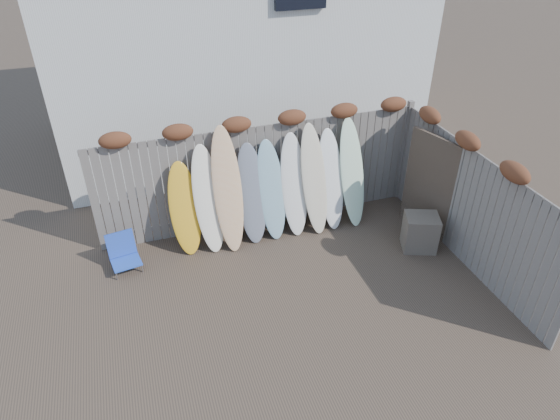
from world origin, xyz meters
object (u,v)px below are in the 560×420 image
object	(u,v)px
wooden_crate	(420,232)
lattice_panel	(433,187)
surfboard_0	(185,209)
beach_chair	(123,253)

from	to	relation	value
wooden_crate	lattice_panel	size ratio (longest dim) A/B	0.35
surfboard_0	beach_chair	bearing A→B (deg)	-169.06
beach_chair	surfboard_0	bearing A→B (deg)	10.96
lattice_panel	surfboard_0	size ratio (longest dim) A/B	1.13
lattice_panel	beach_chair	bearing A→B (deg)	156.05
lattice_panel	surfboard_0	world-z (taller)	lattice_panel
wooden_crate	surfboard_0	distance (m)	4.18
surfboard_0	lattice_panel	bearing A→B (deg)	-11.55
wooden_crate	lattice_panel	xyz separation A→B (m)	(0.42, 0.42, 0.62)
wooden_crate	beach_chair	bearing A→B (deg)	167.88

